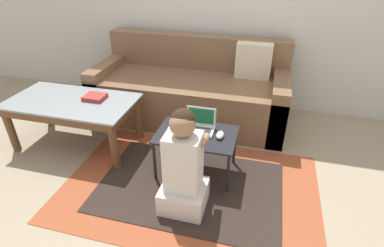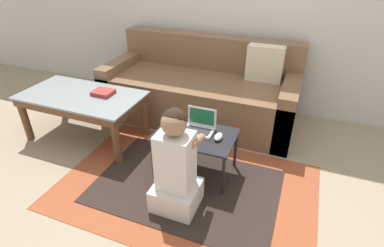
% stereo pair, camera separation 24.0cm
% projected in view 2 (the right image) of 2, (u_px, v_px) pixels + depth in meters
% --- Properties ---
extents(ground_plane, '(16.00, 16.00, 0.00)m').
position_uv_depth(ground_plane, '(183.00, 172.00, 2.56)').
color(ground_plane, gray).
extents(area_rug, '(2.00, 1.30, 0.01)m').
position_uv_depth(area_rug, '(186.00, 186.00, 2.40)').
color(area_rug, '#9E4C2D').
rests_on(area_rug, ground_plane).
extents(couch, '(2.03, 0.87, 0.84)m').
position_uv_depth(couch, '(202.00, 91.00, 3.27)').
color(couch, brown).
rests_on(couch, ground_plane).
extents(coffee_table, '(1.15, 0.60, 0.47)m').
position_uv_depth(coffee_table, '(82.00, 101.00, 2.84)').
color(coffee_table, gray).
rests_on(coffee_table, ground_plane).
extents(laptop_desk, '(0.64, 0.42, 0.38)m').
position_uv_depth(laptop_desk, '(195.00, 138.00, 2.40)').
color(laptop_desk, black).
rests_on(laptop_desk, ground_plane).
extents(laptop, '(0.24, 0.17, 0.18)m').
position_uv_depth(laptop, '(199.00, 127.00, 2.41)').
color(laptop, silver).
rests_on(laptop, laptop_desk).
extents(computer_mouse, '(0.06, 0.11, 0.04)m').
position_uv_depth(computer_mouse, '(218.00, 137.00, 2.31)').
color(computer_mouse, silver).
rests_on(computer_mouse, laptop_desk).
extents(person_seated, '(0.32, 0.37, 0.81)m').
position_uv_depth(person_seated, '(176.00, 168.00, 2.06)').
color(person_seated, silver).
rests_on(person_seated, ground_plane).
extents(book_on_table, '(0.18, 0.16, 0.04)m').
position_uv_depth(book_on_table, '(103.00, 93.00, 2.80)').
color(book_on_table, '#99332D').
rests_on(book_on_table, coffee_table).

